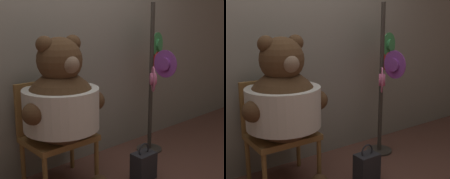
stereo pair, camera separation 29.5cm
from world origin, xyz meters
TOP-DOWN VIEW (x-y plane):
  - wall_back at (0.00, 0.64)m, footprint 8.00×0.10m
  - chair at (-0.18, 0.35)m, footprint 0.57×0.44m
  - teddy_bear at (-0.19, 0.20)m, footprint 0.76×0.67m
  - hat_display_rack at (0.99, 0.22)m, footprint 0.45×0.46m
  - handbag_on_ground at (0.44, -0.15)m, footprint 0.21×0.15m

SIDE VIEW (x-z plane):
  - handbag_on_ground at x=0.44m, z-range -0.04..0.31m
  - chair at x=-0.18m, z-range 0.05..0.96m
  - teddy_bear at x=-0.19m, z-range 0.10..1.42m
  - hat_display_rack at x=0.99m, z-range 0.02..1.63m
  - wall_back at x=0.00m, z-range 0.00..2.75m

